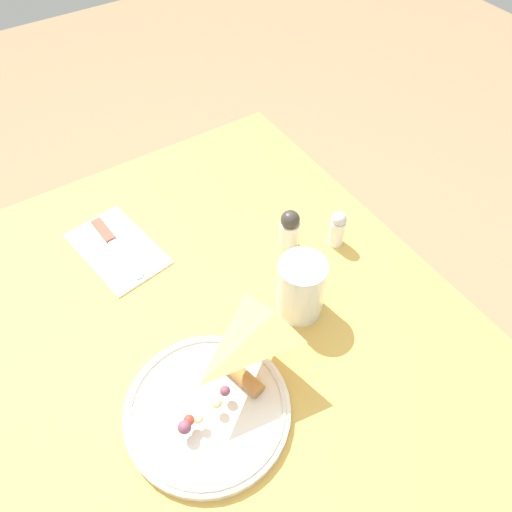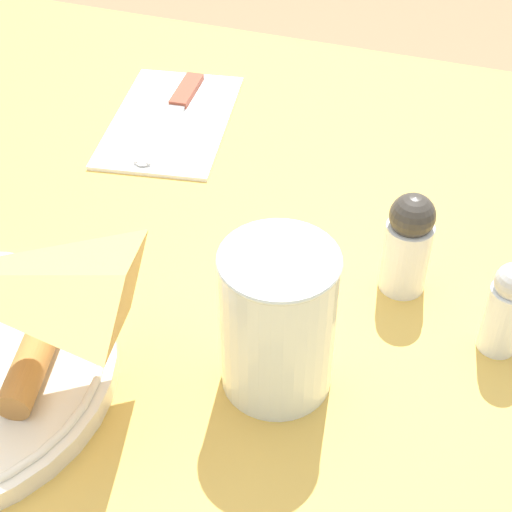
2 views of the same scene
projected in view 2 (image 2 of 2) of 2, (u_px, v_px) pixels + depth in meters
dining_table at (120, 379)px, 0.72m from camera, size 0.95×0.84×0.76m
milk_glass at (278, 327)px, 0.53m from camera, size 0.08×0.08×0.12m
napkin_folded at (171, 120)px, 0.82m from camera, size 0.21×0.15×0.00m
butter_knife at (173, 112)px, 0.83m from camera, size 0.18×0.03×0.01m
salt_shaker at (507, 308)px, 0.56m from camera, size 0.03×0.03×0.08m
pepper_shaker at (408, 243)px, 0.61m from camera, size 0.04×0.04×0.09m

